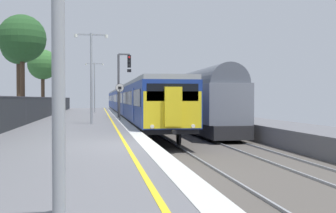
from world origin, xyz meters
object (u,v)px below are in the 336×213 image
background_tree_back (43,65)px  platform_lamp_far (95,83)px  signal_gantry (122,78)px  background_tree_left (22,40)px  commuter_train_at_platform (127,101)px  speed_limit_sign (120,97)px  platform_lamp_mid (91,70)px  freight_train_adjacent_track (158,99)px  background_tree_centre (18,48)px

background_tree_back → platform_lamp_far: bearing=-31.3°
signal_gantry → background_tree_left: (-7.36, -1.59, 2.63)m
commuter_train_at_platform → signal_gantry: 15.84m
commuter_train_at_platform → background_tree_back: (-9.61, 0.79, 4.09)m
signal_gantry → speed_limit_sign: signal_gantry is taller
speed_limit_sign → platform_lamp_mid: 4.95m
signal_gantry → background_tree_back: 18.46m
freight_train_adjacent_track → background_tree_centre: background_tree_centre is taller
platform_lamp_far → background_tree_back: 7.17m
platform_lamp_mid → background_tree_left: (-5.08, 6.53, 2.60)m
commuter_train_at_platform → platform_lamp_far: bearing=-143.6°
platform_lamp_mid → platform_lamp_far: 20.99m
speed_limit_sign → platform_lamp_mid: platform_lamp_mid is taller
speed_limit_sign → background_tree_centre: background_tree_centre is taller
commuter_train_at_platform → freight_train_adjacent_track: size_ratio=1.04×
signal_gantry → background_tree_left: background_tree_left is taller
signal_gantry → background_tree_back: bearing=116.3°
freight_train_adjacent_track → background_tree_centre: 19.93m
platform_lamp_far → background_tree_centre: bearing=-129.0°
commuter_train_at_platform → background_tree_centre: (-10.31, -10.84, 4.66)m
freight_train_adjacent_track → speed_limit_sign: 22.55m
platform_lamp_far → background_tree_left: 15.55m
background_tree_centre → platform_lamp_far: bearing=51.0°
speed_limit_sign → background_tree_back: size_ratio=0.36×
signal_gantry → platform_lamp_far: 13.08m
signal_gantry → platform_lamp_mid: 8.43m
background_tree_left → background_tree_centre: (-1.47, 6.39, 0.10)m
platform_lamp_far → background_tree_left: bearing=-109.3°
background_tree_back → freight_train_adjacent_track: bearing=6.3°
commuter_train_at_platform → background_tree_centre: background_tree_centre is taller
background_tree_back → background_tree_left: bearing=-87.5°
commuter_train_at_platform → freight_train_adjacent_track: freight_train_adjacent_track is taller
freight_train_adjacent_track → platform_lamp_mid: 27.24m
signal_gantry → speed_limit_sign: bearing=-95.5°
freight_train_adjacent_track → platform_lamp_far: platform_lamp_far is taller
signal_gantry → platform_lamp_far: size_ratio=0.94×
commuter_train_at_platform → platform_lamp_mid: size_ratio=11.27×
platform_lamp_mid → commuter_train_at_platform: bearing=81.0°
speed_limit_sign → background_tree_left: (-6.99, 2.25, 4.18)m
background_tree_centre → commuter_train_at_platform: bearing=46.5°
background_tree_left → background_tree_centre: background_tree_left is taller
background_tree_left → signal_gantry: bearing=12.2°
commuter_train_at_platform → signal_gantry: size_ratio=12.00×
platform_lamp_mid → background_tree_back: 25.33m
platform_lamp_mid → background_tree_back: size_ratio=0.76×
freight_train_adjacent_track → platform_lamp_far: 9.43m
freight_train_adjacent_track → platform_lamp_far: size_ratio=10.86×
background_tree_centre → background_tree_left: bearing=-77.0°
speed_limit_sign → background_tree_back: 22.02m
platform_lamp_mid → speed_limit_sign: bearing=65.9°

